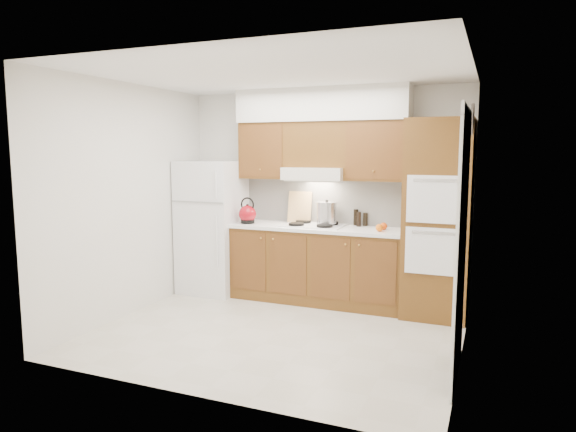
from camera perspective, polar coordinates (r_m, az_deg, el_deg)
The scene contains 26 objects.
floor at distance 5.41m, azimuth -1.29°, elevation -12.78°, with size 3.60×3.60×0.00m, color beige.
ceiling at distance 5.13m, azimuth -1.38°, elevation 15.63°, with size 3.60×3.60×0.00m, color white.
wall_back at distance 6.51m, azimuth 3.94°, elevation 2.38°, with size 3.60×0.02×2.60m, color silver.
wall_left at distance 6.05m, azimuth -17.17°, elevation 1.70°, with size 0.02×3.00×2.60m, color silver.
wall_right at distance 4.70m, azimuth 19.25°, elevation 0.07°, with size 0.02×3.00×2.60m, color silver.
fridge at distance 6.81m, azimuth -8.36°, elevation -1.18°, with size 0.75×0.72×1.72m, color white.
base_cabinets at distance 6.35m, azimuth 3.24°, elevation -5.51°, with size 2.11×0.60×0.90m, color brown.
countertop at distance 6.25m, azimuth 3.24°, elevation -1.32°, with size 2.13×0.62×0.04m, color white.
backsplash at distance 6.49m, azimuth 4.10°, elevation 1.66°, with size 2.11×0.03×0.56m, color white.
oven_cabinet at distance 5.91m, azimuth 16.29°, elevation -0.35°, with size 0.70×0.65×2.20m, color brown.
upper_cab_left at distance 6.59m, azimuth -2.43°, elevation 7.25°, with size 0.63×0.33×0.70m, color brown.
upper_cab_right at distance 6.13m, azimuth 9.90°, elevation 7.14°, with size 0.73×0.33×0.70m, color brown.
range_hood at distance 6.28m, azimuth 3.10°, elevation 4.73°, with size 0.75×0.45×0.15m, color silver.
upper_cab_over_hood at distance 6.33m, azimuth 3.30°, elevation 7.92°, with size 0.75×0.33×0.55m, color brown.
soffit at distance 6.33m, azimuth 3.73°, elevation 12.22°, with size 2.13×0.36×0.40m, color silver.
cooktop at distance 6.28m, azimuth 2.87°, elevation -1.04°, with size 0.74×0.50×0.01m, color white.
doorway at distance 4.39m, azimuth 18.71°, elevation -3.70°, with size 0.02×0.90×2.10m, color black.
wall_clock at distance 5.22m, azimuth 19.81°, elevation 10.09°, with size 0.30×0.30×0.02m, color #3F3833.
kettle at distance 6.48m, azimuth -4.52°, elevation 0.22°, with size 0.22×0.22×0.22m, color maroon.
cutting_board at distance 6.51m, azimuth 1.31°, elevation 0.99°, with size 0.30×0.02×0.40m, color tan.
stock_pot at distance 6.28m, azimuth 4.31°, elevation 0.33°, with size 0.24×0.24×0.25m, color silver.
condiment_a at distance 6.36m, azimuth 7.54°, elevation -0.14°, with size 0.06×0.06×0.20m, color black.
condiment_b at distance 6.26m, azimuth 7.86°, elevation -0.35°, with size 0.06×0.06×0.18m, color black.
condiment_c at distance 6.33m, azimuth 8.59°, elevation -0.37°, with size 0.06×0.06×0.16m, color black.
orange_near at distance 5.92m, azimuth 10.13°, elevation -1.30°, with size 0.09×0.09×0.09m, color orange.
orange_far at distance 6.05m, azimuth 10.57°, elevation -1.13°, with size 0.09×0.09×0.09m, color #F5560C.
Camera 1 is at (2.03, -4.66, 1.86)m, focal length 32.00 mm.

